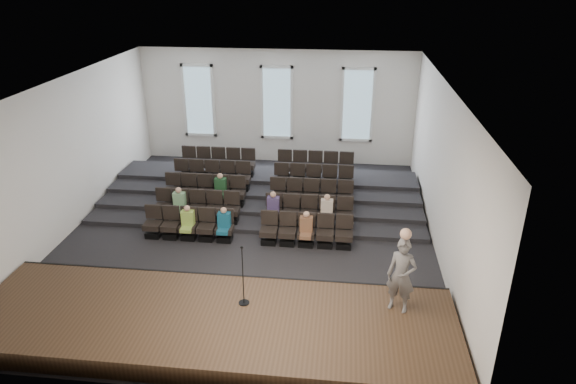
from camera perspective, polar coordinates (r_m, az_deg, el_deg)
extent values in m
plane|color=black|center=(17.31, -4.22, -4.56)|extent=(14.00, 14.00, 0.00)
cube|color=white|center=(15.56, -4.79, 11.87)|extent=(12.00, 14.00, 0.02)
cube|color=silver|center=(22.88, -1.22, 9.42)|extent=(12.00, 0.04, 5.00)
cube|color=silver|center=(10.22, -11.84, -10.90)|extent=(12.00, 0.04, 5.00)
cube|color=silver|center=(18.35, -23.34, 3.69)|extent=(0.04, 14.00, 5.00)
cube|color=silver|center=(16.28, 16.83, 2.22)|extent=(0.04, 14.00, 5.00)
cube|color=#412C1B|center=(13.02, -8.40, -14.28)|extent=(11.80, 3.60, 0.50)
cube|color=black|center=(14.40, -6.66, -9.98)|extent=(11.80, 0.06, 0.52)
cube|color=black|center=(19.32, -3.00, -1.09)|extent=(11.80, 4.80, 0.15)
cube|color=black|center=(19.76, -2.76, -0.26)|extent=(11.80, 3.75, 0.30)
cube|color=black|center=(20.20, -2.53, 0.55)|extent=(11.80, 2.70, 0.45)
cube|color=black|center=(20.65, -2.31, 1.31)|extent=(11.80, 1.65, 0.60)
cube|color=black|center=(17.57, -14.69, -4.52)|extent=(0.47, 0.43, 0.20)
cube|color=black|center=(17.43, -14.80, -3.63)|extent=(0.55, 0.50, 0.19)
cube|color=black|center=(17.42, -14.70, -2.11)|extent=(0.55, 0.08, 0.50)
cube|color=black|center=(17.37, -12.84, -4.67)|extent=(0.47, 0.43, 0.20)
cube|color=black|center=(17.23, -12.93, -3.76)|extent=(0.55, 0.50, 0.19)
cube|color=black|center=(17.22, -12.84, -2.23)|extent=(0.55, 0.08, 0.50)
cube|color=black|center=(17.19, -10.94, -4.81)|extent=(0.47, 0.43, 0.20)
cube|color=black|center=(17.05, -11.02, -3.89)|extent=(0.55, 0.50, 0.19)
cube|color=black|center=(17.04, -10.93, -2.35)|extent=(0.55, 0.08, 0.50)
cube|color=black|center=(17.03, -9.00, -4.94)|extent=(0.47, 0.43, 0.20)
cube|color=black|center=(16.89, -9.07, -4.02)|extent=(0.55, 0.50, 0.19)
cube|color=black|center=(16.88, -8.98, -2.46)|extent=(0.55, 0.08, 0.50)
cube|color=black|center=(16.89, -7.03, -5.08)|extent=(0.47, 0.43, 0.20)
cube|color=black|center=(16.74, -7.08, -4.15)|extent=(0.55, 0.50, 0.19)
cube|color=black|center=(16.74, -6.99, -2.58)|extent=(0.55, 0.08, 0.50)
cube|color=black|center=(16.63, -2.14, -5.39)|extent=(0.47, 0.43, 0.20)
cube|color=black|center=(16.48, -2.15, -4.45)|extent=(0.55, 0.50, 0.19)
cube|color=black|center=(16.48, -2.07, -2.85)|extent=(0.55, 0.08, 0.50)
cube|color=black|center=(16.56, -0.07, -5.50)|extent=(0.47, 0.43, 0.20)
cube|color=black|center=(16.41, -0.08, -4.56)|extent=(0.55, 0.50, 0.19)
cube|color=black|center=(16.41, 0.01, -2.96)|extent=(0.55, 0.08, 0.50)
cube|color=black|center=(16.52, 2.00, -5.62)|extent=(0.47, 0.43, 0.20)
cube|color=black|center=(16.36, 2.02, -4.67)|extent=(0.55, 0.50, 0.19)
cube|color=black|center=(16.36, 2.10, -3.06)|extent=(0.55, 0.08, 0.50)
cube|color=black|center=(16.49, 4.09, -5.72)|extent=(0.47, 0.43, 0.20)
cube|color=black|center=(16.34, 4.12, -4.78)|extent=(0.55, 0.50, 0.19)
cube|color=black|center=(16.33, 4.20, -3.16)|extent=(0.55, 0.08, 0.50)
cube|color=black|center=(16.48, 6.19, -5.82)|extent=(0.47, 0.43, 0.20)
cube|color=black|center=(16.33, 6.23, -4.88)|extent=(0.55, 0.50, 0.19)
cube|color=black|center=(16.33, 6.31, -3.26)|extent=(0.55, 0.08, 0.50)
cube|color=black|center=(18.37, -13.63, -2.57)|extent=(0.47, 0.43, 0.20)
cube|color=black|center=(18.24, -13.72, -1.70)|extent=(0.55, 0.50, 0.19)
cube|color=black|center=(18.25, -13.63, -0.26)|extent=(0.55, 0.08, 0.50)
cube|color=black|center=(18.18, -11.85, -2.68)|extent=(0.47, 0.43, 0.20)
cube|color=black|center=(18.05, -11.93, -1.80)|extent=(0.55, 0.50, 0.19)
cube|color=black|center=(18.06, -11.84, -0.35)|extent=(0.55, 0.08, 0.50)
cube|color=black|center=(18.01, -10.03, -2.80)|extent=(0.47, 0.43, 0.20)
cube|color=black|center=(17.87, -10.10, -1.91)|extent=(0.55, 0.50, 0.19)
cube|color=black|center=(17.88, -10.01, -0.44)|extent=(0.55, 0.08, 0.50)
cube|color=black|center=(17.86, -8.18, -2.91)|extent=(0.47, 0.43, 0.20)
cube|color=black|center=(17.72, -8.24, -2.02)|extent=(0.55, 0.50, 0.19)
cube|color=black|center=(17.73, -8.15, -0.53)|extent=(0.55, 0.08, 0.50)
cube|color=black|center=(17.72, -6.30, -3.02)|extent=(0.47, 0.43, 0.20)
cube|color=black|center=(17.58, -6.34, -2.12)|extent=(0.55, 0.50, 0.19)
cube|color=black|center=(17.59, -6.26, -0.62)|extent=(0.55, 0.08, 0.50)
cube|color=black|center=(17.48, -1.64, -3.28)|extent=(0.47, 0.43, 0.20)
cube|color=black|center=(17.34, -1.65, -2.37)|extent=(0.55, 0.50, 0.19)
cube|color=black|center=(17.35, -1.57, -0.85)|extent=(0.55, 0.08, 0.50)
cube|color=black|center=(17.41, 0.32, -3.38)|extent=(0.47, 0.43, 0.20)
cube|color=black|center=(17.27, 0.32, -2.47)|extent=(0.55, 0.50, 0.19)
cube|color=black|center=(17.28, 0.40, -0.94)|extent=(0.55, 0.08, 0.50)
cube|color=black|center=(17.36, 2.29, -3.48)|extent=(0.47, 0.43, 0.20)
cube|color=black|center=(17.22, 2.31, -2.57)|extent=(0.55, 0.50, 0.19)
cube|color=black|center=(17.23, 2.38, -1.04)|extent=(0.55, 0.08, 0.50)
cube|color=black|center=(17.34, 4.27, -3.58)|extent=(0.47, 0.43, 0.20)
cube|color=black|center=(17.20, 4.30, -2.66)|extent=(0.55, 0.50, 0.19)
cube|color=black|center=(17.21, 4.38, -1.13)|extent=(0.55, 0.08, 0.50)
cube|color=black|center=(17.33, 6.26, -3.67)|extent=(0.47, 0.43, 0.20)
cube|color=black|center=(17.19, 6.30, -2.76)|extent=(0.55, 0.50, 0.19)
cube|color=black|center=(17.20, 6.37, -1.22)|extent=(0.55, 0.08, 0.50)
cube|color=black|center=(19.20, -12.66, -0.78)|extent=(0.47, 0.42, 0.20)
cube|color=black|center=(19.07, -12.74, 0.06)|extent=(0.55, 0.50, 0.19)
cube|color=black|center=(19.10, -12.66, 1.44)|extent=(0.55, 0.08, 0.50)
cube|color=black|center=(19.02, -10.95, -0.87)|extent=(0.47, 0.42, 0.20)
cube|color=black|center=(18.89, -11.02, -0.02)|extent=(0.55, 0.50, 0.19)
cube|color=black|center=(18.91, -10.94, 1.37)|extent=(0.55, 0.08, 0.50)
cube|color=black|center=(18.85, -9.20, -0.96)|extent=(0.47, 0.42, 0.20)
cube|color=black|center=(18.72, -9.27, -0.10)|extent=(0.55, 0.50, 0.19)
cube|color=black|center=(18.75, -9.18, 1.30)|extent=(0.55, 0.08, 0.50)
cube|color=black|center=(18.70, -7.43, -1.06)|extent=(0.47, 0.42, 0.20)
cube|color=black|center=(18.58, -7.48, -0.19)|extent=(0.55, 0.50, 0.19)
cube|color=black|center=(18.60, -7.40, 1.23)|extent=(0.55, 0.08, 0.50)
cube|color=black|center=(18.58, -5.63, -1.15)|extent=(0.47, 0.42, 0.20)
cube|color=black|center=(18.45, -5.67, -0.28)|extent=(0.55, 0.50, 0.19)
cube|color=black|center=(18.47, -5.59, 1.15)|extent=(0.55, 0.08, 0.50)
cube|color=black|center=(18.34, -1.19, -1.37)|extent=(0.47, 0.42, 0.20)
cube|color=black|center=(18.21, -1.20, -0.49)|extent=(0.55, 0.50, 0.19)
cube|color=black|center=(18.24, -1.13, 0.96)|extent=(0.55, 0.08, 0.50)
cube|color=black|center=(18.28, 0.67, -1.46)|extent=(0.47, 0.42, 0.20)
cube|color=black|center=(18.15, 0.68, -0.58)|extent=(0.55, 0.50, 0.19)
cube|color=black|center=(18.17, 0.75, 0.87)|extent=(0.55, 0.08, 0.50)
cube|color=black|center=(18.24, 2.55, -1.55)|extent=(0.47, 0.42, 0.20)
cube|color=black|center=(18.10, 2.57, -0.67)|extent=(0.55, 0.50, 0.19)
cube|color=black|center=(18.13, 2.64, 0.79)|extent=(0.55, 0.08, 0.50)
cube|color=black|center=(18.21, 4.43, -1.64)|extent=(0.47, 0.42, 0.20)
cube|color=black|center=(18.08, 4.46, -0.75)|extent=(0.55, 0.50, 0.19)
cube|color=black|center=(18.10, 4.53, 0.70)|extent=(0.55, 0.08, 0.50)
cube|color=black|center=(18.21, 6.32, -1.73)|extent=(0.47, 0.42, 0.20)
cube|color=black|center=(18.07, 6.36, -0.84)|extent=(0.55, 0.50, 0.19)
cube|color=black|center=(18.10, 6.43, 0.62)|extent=(0.55, 0.08, 0.50)
cube|color=black|center=(20.04, -11.77, 0.85)|extent=(0.47, 0.42, 0.20)
cube|color=black|center=(19.93, -11.85, 1.67)|extent=(0.55, 0.50, 0.19)
cube|color=black|center=(19.96, -11.77, 2.99)|extent=(0.55, 0.08, 0.50)
cube|color=black|center=(19.87, -10.13, 0.78)|extent=(0.47, 0.42, 0.20)
cube|color=black|center=(19.75, -10.19, 1.61)|extent=(0.55, 0.50, 0.19)
cube|color=black|center=(19.79, -10.11, 2.94)|extent=(0.55, 0.08, 0.50)
cube|color=black|center=(19.71, -8.45, 0.71)|extent=(0.47, 0.42, 0.20)
cube|color=black|center=(19.59, -8.51, 1.54)|extent=(0.55, 0.50, 0.19)
cube|color=black|center=(19.63, -8.43, 2.88)|extent=(0.55, 0.08, 0.50)
cube|color=black|center=(19.57, -6.75, 0.63)|extent=(0.47, 0.42, 0.20)
cube|color=black|center=(19.45, -6.79, 1.47)|extent=(0.55, 0.50, 0.19)
cube|color=black|center=(19.49, -6.72, 2.82)|extent=(0.55, 0.08, 0.50)
cube|color=black|center=(19.45, -5.03, 0.56)|extent=(0.47, 0.42, 0.20)
cube|color=black|center=(19.33, -5.06, 1.40)|extent=(0.55, 0.50, 0.19)
cube|color=black|center=(19.37, -4.99, 2.76)|extent=(0.55, 0.08, 0.50)
cube|color=black|center=(19.23, -0.79, 0.37)|extent=(0.47, 0.42, 0.20)
cube|color=black|center=(19.11, -0.79, 1.22)|extent=(0.55, 0.50, 0.19)
cube|color=black|center=(19.14, -0.72, 2.59)|extent=(0.55, 0.08, 0.50)
cube|color=black|center=(19.17, 0.99, 0.29)|extent=(0.47, 0.42, 0.20)
cube|color=black|center=(19.04, 1.00, 1.14)|extent=(0.55, 0.50, 0.19)
cube|color=black|center=(19.08, 1.07, 2.52)|extent=(0.55, 0.08, 0.50)
cube|color=black|center=(19.13, 2.78, 0.20)|extent=(0.47, 0.42, 0.20)
cube|color=black|center=(19.00, 2.80, 1.06)|extent=(0.55, 0.50, 0.19)
cube|color=black|center=(19.04, 2.87, 2.44)|extent=(0.55, 0.08, 0.50)
cube|color=black|center=(19.10, 4.58, 0.12)|extent=(0.47, 0.42, 0.20)
cube|color=black|center=(18.98, 4.61, 0.98)|extent=(0.55, 0.50, 0.19)
cube|color=black|center=(19.02, 4.67, 2.36)|extent=(0.55, 0.08, 0.50)
cube|color=black|center=(19.10, 6.38, 0.04)|extent=(0.47, 0.42, 0.20)
cube|color=black|center=(18.97, 6.42, 0.90)|extent=(0.55, 0.50, 0.19)
cube|color=black|center=(19.01, 6.48, 2.28)|extent=(0.55, 0.08, 0.50)
cube|color=black|center=(20.91, -10.96, 2.36)|extent=(0.47, 0.42, 0.20)
cube|color=black|center=(20.80, -11.02, 3.15)|extent=(0.55, 0.50, 0.19)
cube|color=black|center=(20.85, -10.95, 4.41)|extent=(0.55, 0.08, 0.50)
cube|color=black|center=(20.74, -9.37, 2.30)|extent=(0.47, 0.42, 0.20)
cube|color=black|center=(20.63, -9.43, 3.10)|extent=(0.55, 0.50, 0.19)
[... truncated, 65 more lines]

